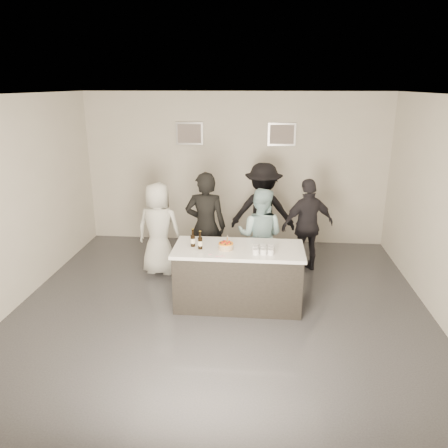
% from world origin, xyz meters
% --- Properties ---
extents(floor, '(6.00, 6.00, 0.00)m').
position_xyz_m(floor, '(0.00, 0.00, 0.00)').
color(floor, '#3D3D42').
rests_on(floor, ground).
extents(ceiling, '(6.00, 6.00, 0.00)m').
position_xyz_m(ceiling, '(0.00, 0.00, 3.00)').
color(ceiling, white).
extents(wall_back, '(6.00, 0.04, 3.00)m').
position_xyz_m(wall_back, '(0.00, 3.00, 1.50)').
color(wall_back, beige).
rests_on(wall_back, ground).
extents(wall_front, '(6.00, 0.04, 3.00)m').
position_xyz_m(wall_front, '(0.00, -3.00, 1.50)').
color(wall_front, beige).
rests_on(wall_front, ground).
extents(wall_left, '(0.04, 6.00, 3.00)m').
position_xyz_m(wall_left, '(-3.00, 0.00, 1.50)').
color(wall_left, beige).
rests_on(wall_left, ground).
extents(picture_left, '(0.54, 0.04, 0.44)m').
position_xyz_m(picture_left, '(-0.90, 2.97, 2.20)').
color(picture_left, '#B2B2B7').
rests_on(picture_left, wall_back).
extents(picture_right, '(0.54, 0.04, 0.44)m').
position_xyz_m(picture_right, '(0.90, 2.97, 2.20)').
color(picture_right, '#B2B2B7').
rests_on(picture_right, wall_back).
extents(bar_counter, '(1.86, 0.86, 0.90)m').
position_xyz_m(bar_counter, '(0.24, 0.20, 0.45)').
color(bar_counter, white).
rests_on(bar_counter, ground).
extents(cake, '(0.21, 0.21, 0.08)m').
position_xyz_m(cake, '(0.06, 0.12, 0.94)').
color(cake, orange).
rests_on(cake, bar_counter).
extents(beer_bottle_a, '(0.07, 0.07, 0.26)m').
position_xyz_m(beer_bottle_a, '(-0.42, 0.19, 1.03)').
color(beer_bottle_a, black).
rests_on(beer_bottle_a, bar_counter).
extents(beer_bottle_b, '(0.07, 0.07, 0.26)m').
position_xyz_m(beer_bottle_b, '(-0.30, 0.10, 1.03)').
color(beer_bottle_b, black).
rests_on(beer_bottle_b, bar_counter).
extents(tumbler_cluster, '(0.30, 0.30, 0.08)m').
position_xyz_m(tumbler_cluster, '(0.59, 0.07, 0.94)').
color(tumbler_cluster, orange).
rests_on(tumbler_cluster, bar_counter).
extents(candles, '(0.24, 0.08, 0.01)m').
position_xyz_m(candles, '(-0.03, -0.14, 0.90)').
color(candles, pink).
rests_on(candles, bar_counter).
extents(person_main_black, '(0.67, 0.45, 1.82)m').
position_xyz_m(person_main_black, '(-0.35, 1.07, 0.91)').
color(person_main_black, black).
rests_on(person_main_black, ground).
extents(person_main_blue, '(0.89, 0.77, 1.58)m').
position_xyz_m(person_main_blue, '(0.54, 1.05, 0.79)').
color(person_main_blue, '#9EC6CF').
rests_on(person_main_blue, ground).
extents(person_guest_left, '(0.83, 0.59, 1.59)m').
position_xyz_m(person_guest_left, '(-1.17, 1.24, 0.79)').
color(person_guest_left, silver).
rests_on(person_guest_left, ground).
extents(person_guest_right, '(1.03, 0.73, 1.63)m').
position_xyz_m(person_guest_right, '(1.35, 1.59, 0.81)').
color(person_guest_right, '#232128').
rests_on(person_guest_right, ground).
extents(person_guest_back, '(1.20, 0.74, 1.80)m').
position_xyz_m(person_guest_back, '(0.57, 2.05, 0.90)').
color(person_guest_back, black).
rests_on(person_guest_back, ground).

